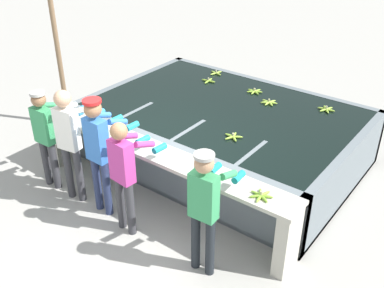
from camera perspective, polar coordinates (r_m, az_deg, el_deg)
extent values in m
plane|color=#A3A099|center=(6.49, -5.74, -8.75)|extent=(80.00, 80.00, 0.00)
cube|color=slate|center=(7.72, 3.90, -1.49)|extent=(4.29, 2.95, 0.06)
cube|color=slate|center=(6.52, -2.92, -3.34)|extent=(4.29, 0.12, 0.94)
cube|color=slate|center=(8.60, 9.28, 4.93)|extent=(4.29, 0.12, 0.94)
cube|color=slate|center=(8.69, -7.52, 5.34)|extent=(0.12, 2.95, 0.94)
cube|color=slate|center=(6.76, 18.86, -3.80)|extent=(0.12, 2.95, 0.94)
cube|color=black|center=(7.49, 4.02, 1.56)|extent=(4.05, 2.71, 0.87)
cube|color=slate|center=(7.44, -6.99, 0.97)|extent=(0.06, 0.80, 0.94)
cube|color=slate|center=(6.82, -0.45, -1.66)|extent=(0.06, 0.80, 0.94)
cube|color=slate|center=(6.33, 7.27, -4.72)|extent=(0.06, 0.80, 0.94)
cube|color=#B7B2A3|center=(6.11, -4.74, -1.01)|extent=(4.29, 0.45, 0.05)
cube|color=#B7B2A3|center=(7.70, -16.07, 0.76)|extent=(0.16, 0.41, 0.89)
cube|color=#B7B2A3|center=(5.48, 12.05, -11.90)|extent=(0.16, 0.41, 0.89)
cylinder|color=#38383D|center=(7.22, -18.04, -2.17)|extent=(0.11, 0.11, 0.77)
cylinder|color=#38383D|center=(7.07, -17.03, -2.68)|extent=(0.11, 0.11, 0.77)
cube|color=#38995B|center=(6.83, -18.36, 2.26)|extent=(0.33, 0.18, 0.55)
sphere|color=#896042|center=(6.66, -18.92, 5.36)|extent=(0.21, 0.21, 0.21)
cylinder|color=#9E9E99|center=(6.63, -19.05, 6.10)|extent=(0.22, 0.22, 0.04)
cylinder|color=#38995B|center=(7.00, -17.84, 4.75)|extent=(0.09, 0.31, 0.18)
cylinder|color=teal|center=(7.20, -16.12, 4.28)|extent=(0.09, 0.20, 0.08)
cylinder|color=#38995B|center=(6.77, -16.14, 4.14)|extent=(0.09, 0.31, 0.18)
cylinder|color=teal|center=(6.98, -14.41, 3.67)|extent=(0.09, 0.20, 0.08)
cylinder|color=#38383D|center=(6.79, -15.38, -3.41)|extent=(0.11, 0.11, 0.86)
cylinder|color=#38383D|center=(6.67, -14.09, -3.87)|extent=(0.11, 0.11, 0.86)
cube|color=white|center=(6.37, -15.58, 1.88)|extent=(0.34, 0.22, 0.61)
sphere|color=tan|center=(6.18, -16.14, 5.56)|extent=(0.23, 0.23, 0.23)
cylinder|color=white|center=(6.54, -15.45, 4.79)|extent=(0.13, 0.32, 0.18)
cylinder|color=teal|center=(6.77, -13.88, 4.34)|extent=(0.12, 0.21, 0.08)
cylinder|color=white|center=(6.34, -13.28, 4.27)|extent=(0.13, 0.32, 0.18)
cylinder|color=teal|center=(6.58, -11.74, 3.82)|extent=(0.12, 0.21, 0.08)
cylinder|color=navy|center=(6.45, -11.94, -4.89)|extent=(0.11, 0.11, 0.86)
cylinder|color=navy|center=(6.32, -10.76, -5.56)|extent=(0.11, 0.11, 0.86)
cube|color=blue|center=(6.00, -12.04, 0.50)|extent=(0.32, 0.18, 0.61)
sphere|color=#9E704C|center=(5.80, -12.50, 4.37)|extent=(0.23, 0.23, 0.23)
cylinder|color=red|center=(5.76, -12.62, 5.33)|extent=(0.24, 0.24, 0.04)
cylinder|color=blue|center=(6.15, -11.46, 3.62)|extent=(0.09, 0.31, 0.18)
cylinder|color=#1EA3AD|center=(6.37, -9.63, 3.09)|extent=(0.09, 0.20, 0.08)
cylinder|color=blue|center=(5.93, -9.43, 2.79)|extent=(0.09, 0.31, 0.18)
cylinder|color=#1EA3AD|center=(6.15, -7.61, 2.26)|extent=(0.09, 0.20, 0.08)
cylinder|color=#38383D|center=(6.08, -9.04, -7.33)|extent=(0.11, 0.11, 0.80)
cylinder|color=#38383D|center=(5.95, -7.80, -8.14)|extent=(0.11, 0.11, 0.80)
cube|color=#BC388E|center=(5.62, -8.93, -2.19)|extent=(0.33, 0.20, 0.57)
sphere|color=#9E704C|center=(5.41, -9.28, 1.61)|extent=(0.22, 0.22, 0.22)
cylinder|color=#BC388E|center=(5.77, -8.19, 1.03)|extent=(0.11, 0.32, 0.18)
cylinder|color=teal|center=(5.98, -6.26, 0.50)|extent=(0.10, 0.21, 0.08)
cylinder|color=#BC388E|center=(5.55, -6.06, -0.04)|extent=(0.11, 0.32, 0.18)
cylinder|color=teal|center=(5.78, -4.14, -0.55)|extent=(0.10, 0.21, 0.08)
cylinder|color=#1E2328|center=(5.43, 0.48, -12.16)|extent=(0.11, 0.11, 0.81)
cylinder|color=#1E2328|center=(5.35, 2.31, -12.95)|extent=(0.11, 0.11, 0.81)
cube|color=#38995B|center=(4.95, 1.48, -6.66)|extent=(0.33, 0.19, 0.57)
sphere|color=tan|center=(4.71, 1.55, -2.51)|extent=(0.22, 0.22, 0.22)
cylinder|color=#9E9E99|center=(4.66, 1.56, -1.48)|extent=(0.23, 0.23, 0.04)
cylinder|color=#38995B|center=(5.08, 1.51, -2.85)|extent=(0.10, 0.31, 0.18)
cylinder|color=teal|center=(5.35, 2.92, -3.13)|extent=(0.10, 0.20, 0.08)
cylinder|color=#38995B|center=(4.95, 4.64, -3.96)|extent=(0.10, 0.31, 0.18)
cylinder|color=teal|center=(5.22, 5.93, -4.19)|extent=(0.10, 0.20, 0.08)
ellipsoid|color=#8CB738|center=(6.43, 4.84, 1.08)|extent=(0.17, 0.05, 0.04)
ellipsoid|color=#8CB738|center=(6.37, 4.83, 0.80)|extent=(0.10, 0.17, 0.04)
ellipsoid|color=#8CB738|center=(6.36, 5.39, 0.69)|extent=(0.15, 0.14, 0.04)
ellipsoid|color=#8CB738|center=(6.40, 5.73, 0.90)|extent=(0.16, 0.12, 0.04)
ellipsoid|color=#8CB738|center=(6.45, 5.39, 1.14)|extent=(0.08, 0.17, 0.04)
cylinder|color=tan|center=(6.39, 5.25, 1.20)|extent=(0.03, 0.03, 0.04)
ellipsoid|color=#8CB738|center=(8.35, 2.28, 8.14)|extent=(0.06, 0.17, 0.04)
ellipsoid|color=#8CB738|center=(8.33, 1.76, 8.09)|extent=(0.17, 0.06, 0.04)
ellipsoid|color=#8CB738|center=(8.26, 1.92, 7.90)|extent=(0.06, 0.17, 0.04)
ellipsoid|color=#8CB738|center=(8.28, 2.44, 7.95)|extent=(0.17, 0.06, 0.04)
cylinder|color=tan|center=(8.29, 2.11, 8.25)|extent=(0.03, 0.03, 0.04)
ellipsoid|color=#8CB738|center=(7.87, 7.78, 6.51)|extent=(0.06, 0.17, 0.04)
ellipsoid|color=#8CB738|center=(7.88, 8.13, 6.49)|extent=(0.16, 0.12, 0.04)
ellipsoid|color=#8CB738|center=(7.91, 8.33, 6.59)|extent=(0.17, 0.09, 0.04)
ellipsoid|color=#8CB738|center=(7.96, 8.23, 6.73)|extent=(0.09, 0.17, 0.04)
ellipsoid|color=#8CB738|center=(7.97, 7.92, 6.80)|extent=(0.12, 0.16, 0.04)
ellipsoid|color=#8CB738|center=(7.95, 7.61, 6.75)|extent=(0.17, 0.05, 0.04)
ellipsoid|color=#8CB738|center=(7.91, 7.55, 6.62)|extent=(0.14, 0.15, 0.04)
cylinder|color=tan|center=(7.91, 7.96, 6.88)|extent=(0.03, 0.03, 0.04)
ellipsoid|color=#9EC642|center=(7.59, 9.74, 5.42)|extent=(0.11, 0.17, 0.04)
ellipsoid|color=#9EC642|center=(7.57, 9.41, 5.38)|extent=(0.17, 0.07, 0.04)
ellipsoid|color=#9EC642|center=(7.52, 9.33, 5.24)|extent=(0.15, 0.14, 0.04)
ellipsoid|color=#9EC642|center=(7.49, 9.55, 5.11)|extent=(0.04, 0.17, 0.04)
ellipsoid|color=#9EC642|center=(7.49, 9.92, 5.08)|extent=(0.16, 0.13, 0.04)
ellipsoid|color=#9EC642|center=(7.53, 10.15, 5.18)|extent=(0.17, 0.08, 0.04)
ellipsoid|color=#9EC642|center=(7.57, 10.07, 5.33)|extent=(0.10, 0.17, 0.04)
cylinder|color=tan|center=(7.52, 9.76, 5.49)|extent=(0.03, 0.03, 0.04)
ellipsoid|color=#93BC3D|center=(7.54, 16.56, 4.42)|extent=(0.13, 0.16, 0.04)
ellipsoid|color=#93BC3D|center=(7.51, 16.26, 4.34)|extent=(0.17, 0.06, 0.04)
ellipsoid|color=#93BC3D|center=(7.46, 16.37, 4.16)|extent=(0.10, 0.17, 0.04)
ellipsoid|color=#93BC3D|center=(7.45, 16.77, 4.06)|extent=(0.13, 0.16, 0.04)
ellipsoid|color=#93BC3D|center=(7.49, 17.07, 4.14)|extent=(0.17, 0.06, 0.04)
ellipsoid|color=#93BC3D|center=(7.53, 16.96, 4.32)|extent=(0.10, 0.17, 0.04)
cylinder|color=tan|center=(7.48, 16.71, 4.49)|extent=(0.03, 0.03, 0.04)
ellipsoid|color=#9EC642|center=(8.64, 3.31, 8.88)|extent=(0.17, 0.08, 0.04)
ellipsoid|color=#9EC642|center=(8.71, 3.34, 9.07)|extent=(0.08, 0.17, 0.04)
ellipsoid|color=#9EC642|center=(8.72, 2.83, 9.09)|extent=(0.17, 0.08, 0.04)
ellipsoid|color=#9EC642|center=(8.64, 2.79, 8.91)|extent=(0.08, 0.17, 0.04)
cylinder|color=tan|center=(8.67, 3.07, 9.21)|extent=(0.03, 0.03, 0.04)
ellipsoid|color=#7FAD33|center=(5.27, 8.26, -6.26)|extent=(0.17, 0.05, 0.04)
ellipsoid|color=#7FAD33|center=(5.23, 8.18, -6.56)|extent=(0.14, 0.15, 0.04)
ellipsoid|color=#7FAD33|center=(5.21, 8.54, -6.81)|extent=(0.06, 0.17, 0.04)
ellipsoid|color=#7FAD33|center=(5.21, 9.06, -6.81)|extent=(0.17, 0.12, 0.04)
ellipsoid|color=#7FAD33|center=(5.24, 9.36, -6.58)|extent=(0.17, 0.10, 0.04)
ellipsoid|color=#7FAD33|center=(5.28, 9.20, -6.28)|extent=(0.08, 0.17, 0.04)
ellipsoid|color=#7FAD33|center=(5.29, 8.71, -6.14)|extent=(0.13, 0.16, 0.04)
cylinder|color=tan|center=(5.23, 8.79, -6.18)|extent=(0.03, 0.03, 0.04)
ellipsoid|color=#75A333|center=(7.37, -15.67, 3.99)|extent=(0.16, 0.12, 0.04)
ellipsoid|color=#75A333|center=(7.33, -16.03, 3.80)|extent=(0.15, 0.14, 0.04)
ellipsoid|color=#75A333|center=(7.28, -15.82, 3.63)|extent=(0.10, 0.17, 0.04)
ellipsoid|color=#75A333|center=(7.28, -15.32, 3.72)|extent=(0.17, 0.05, 0.04)
ellipsoid|color=#75A333|center=(7.34, -15.23, 3.94)|extent=(0.08, 0.17, 0.04)
cylinder|color=tan|center=(7.31, -15.65, 4.06)|extent=(0.03, 0.03, 0.04)
cube|color=silver|center=(6.89, -12.16, 2.51)|extent=(0.20, 0.05, 0.00)
cube|color=black|center=(7.02, -13.36, 2.90)|extent=(0.10, 0.04, 0.02)
cube|color=silver|center=(6.54, -8.49, 1.32)|extent=(0.20, 0.08, 0.00)
cube|color=black|center=(6.64, -9.97, 1.64)|extent=(0.10, 0.05, 0.02)
cylinder|color=#846647|center=(8.56, -16.79, 12.08)|extent=(0.09, 0.09, 3.20)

